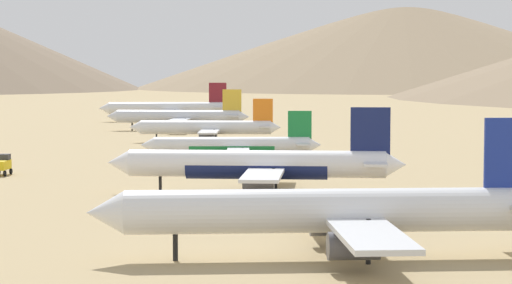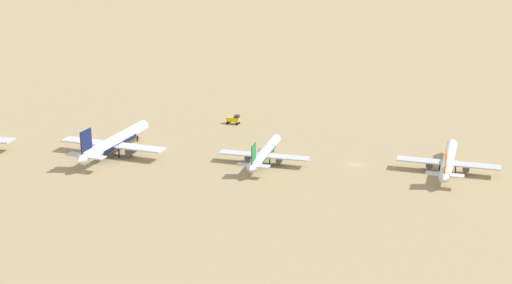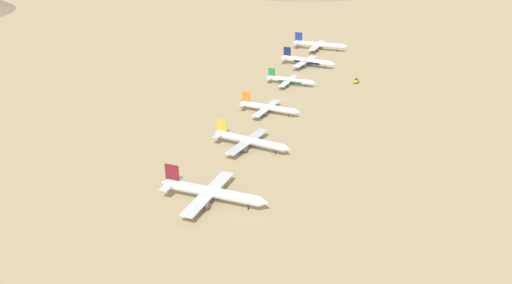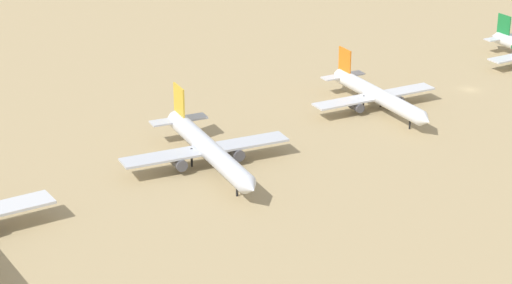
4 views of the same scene
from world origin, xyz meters
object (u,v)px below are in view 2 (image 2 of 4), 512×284
parked_jet_2 (448,160)px  parked_jet_4 (115,142)px  service_truck (234,119)px  parked_jet_3 (264,153)px

parked_jet_2 → parked_jet_4: 115.00m
service_truck → parked_jet_4: bearing=144.2°
parked_jet_3 → parked_jet_4: (-0.49, 53.66, 0.95)m
parked_jet_4 → service_truck: 56.44m
parked_jet_2 → service_truck: bearing=62.6°
parked_jet_2 → parked_jet_4: bearing=91.6°
parked_jet_3 → parked_jet_4: bearing=90.5°
parked_jet_2 → parked_jet_3: parked_jet_2 is taller
parked_jet_2 → service_truck: (42.46, 82.00, -1.94)m
parked_jet_3 → service_truck: (45.27, 20.71, -1.63)m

